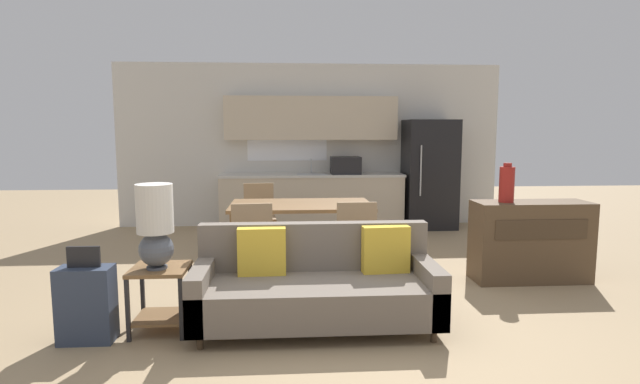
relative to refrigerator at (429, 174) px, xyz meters
name	(u,v)px	position (x,y,z in m)	size (l,w,h in m)	color
ground_plane	(339,333)	(-1.94, -4.24, -0.89)	(20.00, 20.00, 0.00)	#9E8460
wall_back	(310,145)	(-1.95, 0.39, 0.47)	(6.40, 0.07, 2.70)	silver
kitchen_counter	(312,177)	(-1.93, 0.09, -0.04)	(2.97, 0.65, 2.15)	beige
refrigerator	(429,174)	(0.00, 0.00, 0.00)	(0.82, 0.71, 1.77)	black
dining_table	(301,209)	(-2.18, -2.25, -0.19)	(1.64, 0.93, 0.75)	brown
couch	(316,286)	(-2.12, -4.05, -0.56)	(1.96, 0.80, 0.82)	#3D2D1E
side_table	(160,288)	(-3.37, -4.09, -0.54)	(0.44, 0.44, 0.53)	brown
table_lamp	(155,225)	(-3.38, -4.13, -0.01)	(0.28, 0.28, 0.67)	#4C515B
credenza	(530,241)	(0.25, -2.97, -0.46)	(1.22, 0.45, 0.86)	brown
vase	(507,184)	(-0.04, -2.97, 0.16)	(0.15, 0.15, 0.41)	maroon
dining_chair_far_left	(259,213)	(-2.72, -1.46, -0.38)	(0.46, 0.46, 0.90)	#997A56
dining_chair_near_left	(252,240)	(-2.70, -3.09, -0.38)	(0.46, 0.46, 0.90)	#997A56
dining_chair_near_right	(355,238)	(-1.66, -3.06, -0.38)	(0.42, 0.42, 0.90)	#997A56
suitcase	(86,304)	(-3.88, -4.26, -0.59)	(0.40, 0.22, 0.74)	#2D384C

